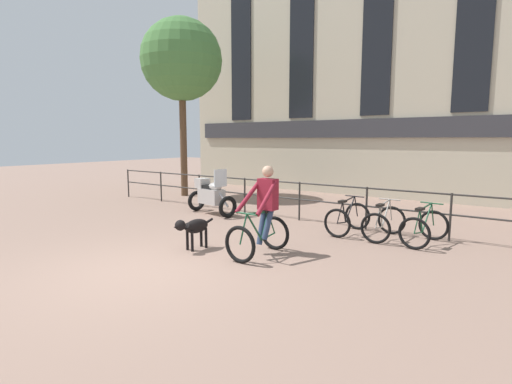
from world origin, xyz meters
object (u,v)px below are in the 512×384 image
parked_bicycle_mid_left (384,223)px  parked_bicycle_mid_right (424,228)px  dog (193,227)px  parked_bicycle_near_lamp (348,218)px  cyclist_with_bike (263,215)px  parked_motorcycle (211,195)px

parked_bicycle_mid_left → parked_bicycle_mid_right: 0.85m
dog → parked_bicycle_near_lamp: bearing=65.4°
cyclist_with_bike → parked_bicycle_mid_right: 3.49m
parked_motorcycle → parked_bicycle_near_lamp: size_ratio=1.52×
cyclist_with_bike → parked_bicycle_mid_left: size_ratio=1.53×
parked_motorcycle → parked_bicycle_mid_left: size_ratio=1.56×
parked_motorcycle → parked_bicycle_mid_right: size_ratio=1.46×
cyclist_with_bike → parked_bicycle_mid_right: cyclist_with_bike is taller
parked_motorcycle → parked_bicycle_mid_left: parked_motorcycle is taller
cyclist_with_bike → parked_motorcycle: cyclist_with_bike is taller
dog → parked_bicycle_near_lamp: (1.92, 3.13, -0.10)m
parked_motorcycle → parked_bicycle_mid_right: bearing=-78.4°
cyclist_with_bike → parked_bicycle_near_lamp: size_ratio=1.49×
parked_bicycle_near_lamp → parked_bicycle_mid_right: 1.70m
parked_bicycle_mid_right → parked_bicycle_mid_left: bearing=7.3°
dog → parked_motorcycle: size_ratio=0.56×
parked_motorcycle → parked_bicycle_near_lamp: parked_motorcycle is taller
parked_bicycle_near_lamp → parked_bicycle_mid_right: same height
parked_motorcycle → parked_bicycle_mid_left: (5.09, 0.08, -0.20)m
dog → parked_bicycle_mid_left: (2.77, 3.13, -0.10)m
dog → parked_bicycle_mid_left: parked_bicycle_mid_left is taller
parked_bicycle_mid_left → cyclist_with_bike: bearing=60.5°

